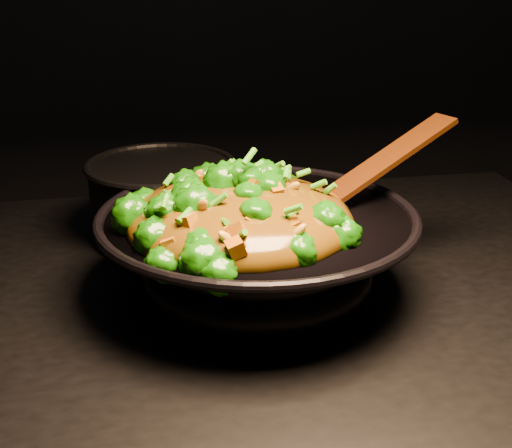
{
  "coord_description": "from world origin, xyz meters",
  "views": [
    {
      "loc": [
        -0.16,
        -0.86,
        1.35
      ],
      "look_at": [
        0.0,
        0.01,
        1.0
      ],
      "focal_mm": 50.0,
      "sensor_mm": 36.0,
      "label": 1
    }
  ],
  "objects": [
    {
      "name": "stir_fry",
      "position": [
        -0.02,
        -0.03,
        1.07
      ],
      "size": [
        0.34,
        0.34,
        0.1
      ],
      "primitive_type": null,
      "rotation": [
        0.0,
        0.0,
        -0.19
      ],
      "color": "#155C06",
      "rests_on": "wok"
    },
    {
      "name": "back_pot",
      "position": [
        -0.11,
        0.22,
        0.97
      ],
      "size": [
        0.3,
        0.3,
        0.13
      ],
      "primitive_type": "cylinder",
      "rotation": [
        0.0,
        0.0,
        -0.41
      ],
      "color": "black",
      "rests_on": "stovetop"
    },
    {
      "name": "wok",
      "position": [
        0.0,
        -0.0,
        0.96
      ],
      "size": [
        0.52,
        0.52,
        0.12
      ],
      "primitive_type": null,
      "rotation": [
        0.0,
        0.0,
        -0.3
      ],
      "color": "black",
      "rests_on": "stovetop"
    },
    {
      "name": "spatula",
      "position": [
        0.18,
        0.03,
        1.06
      ],
      "size": [
        0.26,
        0.13,
        0.11
      ],
      "primitive_type": "cube",
      "rotation": [
        0.0,
        -0.38,
        0.37
      ],
      "color": "#390F04",
      "rests_on": "wok"
    }
  ]
}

